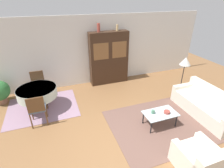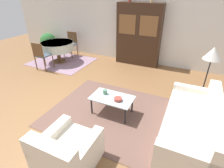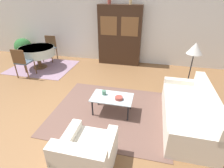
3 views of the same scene
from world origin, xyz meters
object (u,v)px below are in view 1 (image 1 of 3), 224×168
(cup, at_px, (153,112))
(vase_short, at_px, (117,28))
(dining_chair_near, at_px, (37,108))
(couch, at_px, (206,106))
(vase_tall, at_px, (99,28))
(dining_table, at_px, (37,93))
(dining_chair_far, at_px, (38,83))
(coffee_table, at_px, (160,114))
(floor_lamp, at_px, (185,63))
(display_cabinet, at_px, (109,58))
(bowl, at_px, (167,112))
(armchair, at_px, (200,161))

(cup, distance_m, vase_short, 3.52)
(dining_chair_near, relative_size, vase_short, 4.15)
(couch, height_order, vase_tall, vase_tall)
(dining_table, height_order, dining_chair_far, dining_chair_far)
(vase_tall, bearing_deg, vase_short, -0.00)
(dining_chair_near, distance_m, vase_short, 4.00)
(coffee_table, distance_m, dining_table, 3.77)
(dining_table, xyz_separation_m, floor_lamp, (4.98, -0.66, 0.59))
(couch, relative_size, coffee_table, 2.26)
(display_cabinet, xyz_separation_m, cup, (0.23, -3.05, -0.59))
(dining_chair_far, bearing_deg, couch, 149.71)
(floor_lamp, bearing_deg, couch, -95.92)
(couch, height_order, floor_lamp, floor_lamp)
(dining_table, bearing_deg, dining_chair_near, -90.00)
(bowl, distance_m, vase_tall, 3.78)
(bowl, xyz_separation_m, vase_short, (-0.26, 3.17, 1.77))
(dining_table, bearing_deg, vase_tall, 25.28)
(couch, distance_m, vase_short, 4.07)
(armchair, relative_size, bowl, 5.07)
(cup, bearing_deg, couch, -2.38)
(coffee_table, relative_size, floor_lamp, 0.66)
(coffee_table, height_order, dining_table, dining_table)
(floor_lamp, bearing_deg, vase_tall, 145.82)
(dining_table, bearing_deg, coffee_table, -32.14)
(armchair, relative_size, display_cabinet, 0.41)
(couch, bearing_deg, coffee_table, 89.60)
(dining_table, relative_size, cup, 12.17)
(armchair, bearing_deg, dining_chair_far, 125.87)
(armchair, distance_m, vase_tall, 5.10)
(couch, bearing_deg, floor_lamp, -5.92)
(armchair, height_order, display_cabinet, display_cabinet)
(couch, relative_size, dining_chair_far, 2.20)
(floor_lamp, bearing_deg, armchair, -122.77)
(coffee_table, bearing_deg, bowl, -18.31)
(dining_chair_near, relative_size, floor_lamp, 0.67)
(dining_table, bearing_deg, floor_lamp, -7.53)
(dining_chair_far, relative_size, floor_lamp, 0.67)
(display_cabinet, relative_size, floor_lamp, 1.50)
(floor_lamp, relative_size, bowl, 8.23)
(coffee_table, distance_m, floor_lamp, 2.39)
(dining_table, xyz_separation_m, dining_chair_near, (0.00, -0.81, -0.05))
(coffee_table, bearing_deg, dining_chair_near, 159.57)
(couch, height_order, dining_table, couch)
(dining_chair_near, distance_m, dining_chair_far, 1.63)
(dining_chair_near, bearing_deg, couch, -13.91)
(display_cabinet, xyz_separation_m, vase_short, (0.34, 0.00, 1.16))
(dining_chair_far, distance_m, cup, 4.06)
(dining_chair_near, relative_size, bowl, 5.55)
(armchair, xyz_separation_m, vase_tall, (-0.77, 4.64, 1.96))
(floor_lamp, height_order, bowl, floor_lamp)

